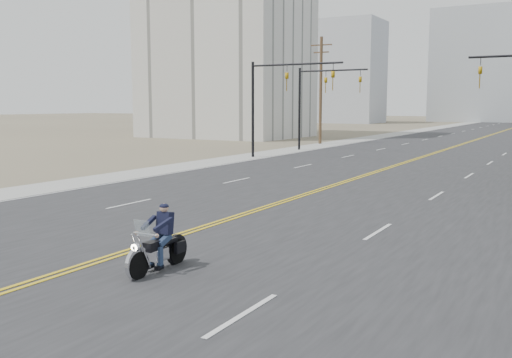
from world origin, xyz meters
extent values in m
cube|color=#303033|center=(0.00, 70.00, 0.01)|extent=(20.00, 200.00, 0.01)
cube|color=#A5A5A0|center=(-11.50, 70.00, 0.01)|extent=(3.00, 200.00, 0.01)
cylinder|color=black|center=(-11.00, 32.00, 3.50)|extent=(0.20, 0.20, 7.00)
cylinder|color=black|center=(-7.50, 32.00, 6.70)|extent=(7.00, 0.14, 0.14)
imported|color=#BF8C0C|center=(-8.20, 32.00, 6.05)|extent=(0.21, 0.26, 1.30)
imported|color=#BF8C0C|center=(-4.70, 32.00, 6.05)|extent=(0.21, 0.26, 1.30)
imported|color=#BF8C0C|center=(4.70, 32.00, 6.05)|extent=(0.21, 0.26, 1.30)
cylinder|color=black|center=(-11.00, 40.00, 3.50)|extent=(0.20, 0.20, 7.00)
cylinder|color=black|center=(-8.00, 40.00, 6.70)|extent=(6.00, 0.14, 0.14)
imported|color=#BF8C0C|center=(-8.60, 40.00, 6.05)|extent=(0.21, 0.26, 1.30)
imported|color=#BF8C0C|center=(-5.60, 40.00, 6.05)|extent=(0.21, 0.26, 1.30)
cylinder|color=brown|center=(-12.50, 48.00, 5.25)|extent=(0.30, 0.30, 10.50)
cube|color=brown|center=(-12.50, 48.00, 9.70)|extent=(2.20, 0.12, 0.12)
cube|color=brown|center=(-12.50, 48.00, 9.00)|extent=(1.60, 0.12, 0.12)
cube|color=silver|center=(-28.00, 55.00, 15.00)|extent=(18.00, 14.00, 30.00)
cube|color=#B7BCC6|center=(-35.00, 115.00, 11.00)|extent=(14.00, 12.00, 22.00)
cube|color=#ADB2B7|center=(-12.00, 140.00, 13.00)|extent=(20.00, 15.00, 26.00)
cube|color=#ADB2B7|center=(-50.00, 130.00, 8.00)|extent=(12.00, 12.00, 16.00)
camera|label=1|loc=(10.21, -4.63, 3.86)|focal=40.00mm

